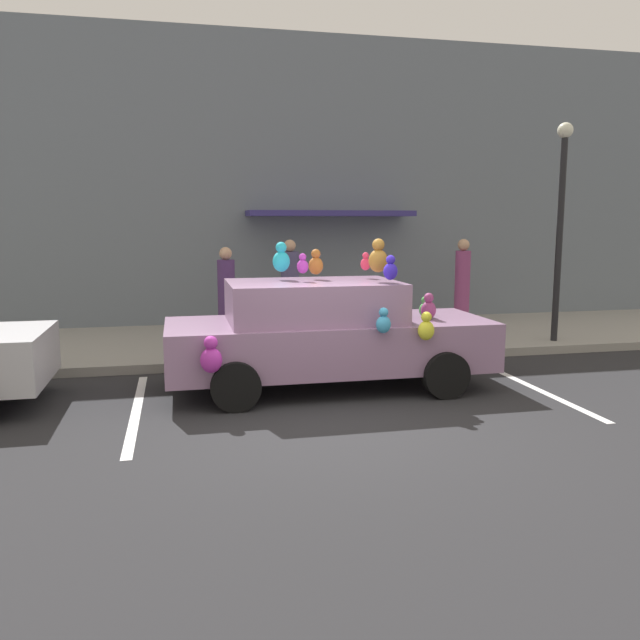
% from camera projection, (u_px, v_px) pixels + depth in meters
% --- Properties ---
extents(ground_plane, '(60.00, 60.00, 0.00)m').
position_uv_depth(ground_plane, '(330.00, 422.00, 7.74)').
color(ground_plane, '#262628').
extents(sidewalk, '(24.00, 4.00, 0.15)m').
position_uv_depth(sidewalk, '(271.00, 341.00, 12.55)').
color(sidewalk, gray).
rests_on(sidewalk, ground).
extents(storefront_building, '(24.00, 1.25, 6.40)m').
position_uv_depth(storefront_building, '(256.00, 184.00, 14.15)').
color(storefront_building, slate).
rests_on(storefront_building, ground).
extents(parking_stripe_front, '(0.12, 3.60, 0.01)m').
position_uv_depth(parking_stripe_front, '(531.00, 386.00, 9.39)').
color(parking_stripe_front, silver).
rests_on(parking_stripe_front, ground).
extents(parking_stripe_rear, '(0.12, 3.60, 0.01)m').
position_uv_depth(parking_stripe_rear, '(136.00, 410.00, 8.21)').
color(parking_stripe_rear, silver).
rests_on(parking_stripe_rear, ground).
extents(plush_covered_car, '(4.57, 2.08, 2.14)m').
position_uv_depth(plush_covered_car, '(325.00, 333.00, 9.18)').
color(plush_covered_car, gray).
rests_on(plush_covered_car, ground).
extents(teddy_bear_on_sidewalk, '(0.31, 0.26, 0.59)m').
position_uv_depth(teddy_bear_on_sidewalk, '(403.00, 329.00, 11.85)').
color(teddy_bear_on_sidewalk, pink).
rests_on(teddy_bear_on_sidewalk, sidewalk).
extents(street_lamp_post, '(0.28, 0.28, 3.99)m').
position_uv_depth(street_lamp_post, '(561.00, 210.00, 11.83)').
color(street_lamp_post, black).
rests_on(street_lamp_post, sidewalk).
extents(pedestrian_near_shopfront, '(0.33, 0.33, 1.85)m').
position_uv_depth(pedestrian_near_shopfront, '(462.00, 284.00, 14.02)').
color(pedestrian_near_shopfront, '#924075').
rests_on(pedestrian_near_shopfront, sidewalk).
extents(pedestrian_walking_past, '(0.37, 0.37, 1.86)m').
position_uv_depth(pedestrian_walking_past, '(290.00, 289.00, 13.16)').
color(pedestrian_walking_past, '#4B466E').
rests_on(pedestrian_walking_past, sidewalk).
extents(pedestrian_by_lamp, '(0.31, 0.31, 1.78)m').
position_uv_depth(pedestrian_by_lamp, '(227.00, 300.00, 11.56)').
color(pedestrian_by_lamp, '#4D3065').
rests_on(pedestrian_by_lamp, sidewalk).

